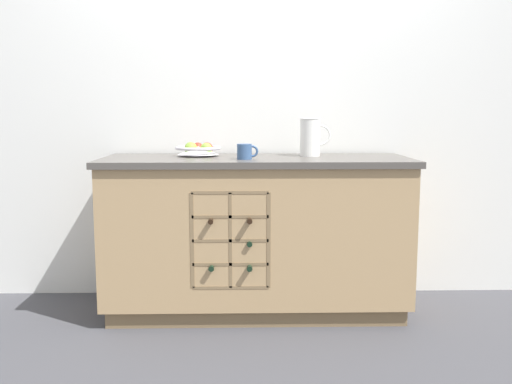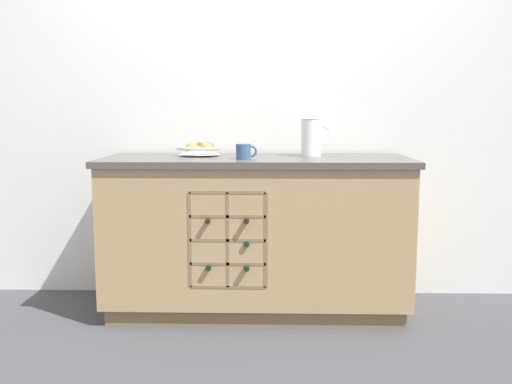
% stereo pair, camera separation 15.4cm
% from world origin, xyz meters
% --- Properties ---
extents(ground_plane, '(14.00, 14.00, 0.00)m').
position_xyz_m(ground_plane, '(0.00, 0.00, 0.00)').
color(ground_plane, '#424247').
extents(back_wall, '(4.40, 0.06, 2.55)m').
position_xyz_m(back_wall, '(0.00, 0.37, 1.27)').
color(back_wall, white).
rests_on(back_wall, ground_plane).
extents(kitchen_island, '(1.71, 0.66, 0.89)m').
position_xyz_m(kitchen_island, '(-0.00, -0.00, 0.45)').
color(kitchen_island, olive).
rests_on(kitchen_island, ground_plane).
extents(fruit_bowl, '(0.26, 0.26, 0.08)m').
position_xyz_m(fruit_bowl, '(-0.33, 0.10, 0.92)').
color(fruit_bowl, silver).
rests_on(fruit_bowl, kitchen_island).
extents(white_pitcher, '(0.18, 0.12, 0.22)m').
position_xyz_m(white_pitcher, '(0.31, 0.09, 1.00)').
color(white_pitcher, white).
rests_on(white_pitcher, kitchen_island).
extents(ceramic_mug, '(0.11, 0.08, 0.08)m').
position_xyz_m(ceramic_mug, '(-0.06, -0.12, 0.93)').
color(ceramic_mug, '#385684').
rests_on(ceramic_mug, kitchen_island).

